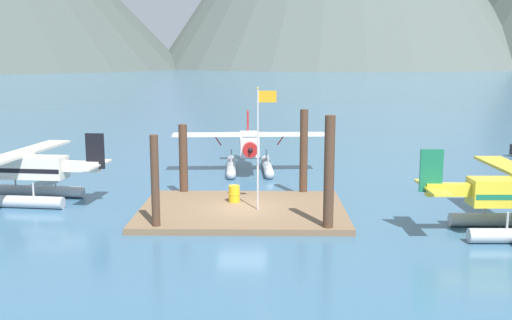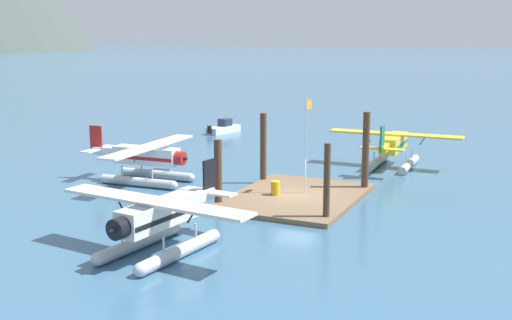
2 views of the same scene
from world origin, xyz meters
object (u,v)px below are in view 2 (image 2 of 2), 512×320
object	(u,v)px
seaplane_yellow_stbd_aft	(394,147)
flagpole	(307,134)
fuel_drum	(275,188)
seaplane_white_bow_centre	(147,161)
seaplane_cream_port_fwd	(158,221)
boat_white_open_east	(224,128)

from	to	relation	value
seaplane_yellow_stbd_aft	flagpole	bearing A→B (deg)	165.56
fuel_drum	seaplane_white_bow_centre	xyz separation A→B (m)	(0.52, 10.04, 0.84)
seaplane_yellow_stbd_aft	seaplane_cream_port_fwd	bearing A→B (deg)	167.11
flagpole	seaplane_white_bow_centre	size ratio (longest dim) A/B	0.58
seaplane_white_bow_centre	seaplane_cream_port_fwd	world-z (taller)	same
seaplane_white_bow_centre	boat_white_open_east	xyz separation A→B (m)	(23.18, 5.99, -1.09)
flagpole	boat_white_open_east	xyz separation A→B (m)	(22.31, 17.56, -3.59)
fuel_drum	boat_white_open_east	distance (m)	28.61
fuel_drum	seaplane_white_bow_centre	world-z (taller)	seaplane_white_bow_centre
flagpole	boat_white_open_east	size ratio (longest dim) A/B	1.26
flagpole	seaplane_cream_port_fwd	distance (m)	13.46
flagpole	seaplane_yellow_stbd_aft	size ratio (longest dim) A/B	0.58
fuel_drum	seaplane_yellow_stbd_aft	size ratio (longest dim) A/B	0.08
fuel_drum	boat_white_open_east	xyz separation A→B (m)	(23.69, 16.03, -0.25)
seaplane_white_bow_centre	seaplane_yellow_stbd_aft	bearing A→B (deg)	-49.24
boat_white_open_east	fuel_drum	bearing A→B (deg)	-145.92
seaplane_white_bow_centre	seaplane_yellow_stbd_aft	size ratio (longest dim) A/B	1.00
flagpole	seaplane_white_bow_centre	distance (m)	11.87
flagpole	fuel_drum	xyz separation A→B (m)	(-1.38, 1.53, -3.34)
fuel_drum	seaplane_yellow_stbd_aft	xyz separation A→B (m)	(13.09, -4.55, 0.84)
seaplane_yellow_stbd_aft	boat_white_open_east	distance (m)	23.17
seaplane_white_bow_centre	fuel_drum	bearing A→B (deg)	-92.94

